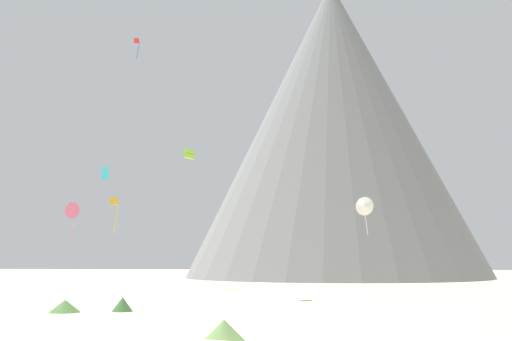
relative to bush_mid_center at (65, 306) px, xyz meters
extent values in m
cone|color=#477238|center=(0.00, 0.00, 0.00)|extent=(2.61, 2.61, 0.89)
cone|color=#668C4C|center=(14.10, -14.78, 0.10)|extent=(2.76, 2.76, 1.09)
cone|color=#386633|center=(3.80, 1.25, 0.07)|extent=(1.96, 1.96, 1.04)
cone|color=slate|center=(19.56, 86.45, 31.48)|extent=(84.42, 84.42, 63.85)
cone|color=slate|center=(28.92, 93.92, 15.64)|extent=(28.74, 28.74, 32.18)
cone|color=slate|center=(16.92, 79.92, 21.67)|extent=(43.92, 43.92, 44.23)
cone|color=white|center=(22.99, 35.56, 9.93)|extent=(2.38, 1.35, 2.37)
cylinder|color=white|center=(23.24, 35.56, 7.51)|extent=(0.35, 0.13, 2.48)
cube|color=#33BCDB|center=(0.55, 5.38, 10.29)|extent=(0.57, 0.38, 1.11)
cube|color=#8CD133|center=(-0.69, 40.27, 17.54)|extent=(1.37, 1.27, 0.85)
cube|color=#8CD133|center=(-0.69, 40.27, 18.17)|extent=(1.37, 1.27, 0.85)
cone|color=#E5668C|center=(-11.61, 27.00, 9.04)|extent=(1.97, 0.48, 1.96)
cylinder|color=pink|center=(-11.39, 27.00, 7.06)|extent=(0.32, 0.27, 1.99)
cube|color=gold|center=(-1.30, 12.71, 8.70)|extent=(0.96, 0.53, 0.87)
cylinder|color=gold|center=(-1.03, 12.71, 7.01)|extent=(0.29, 0.42, 2.62)
cube|color=red|center=(-8.94, 40.65, 34.90)|extent=(0.74, 0.64, 0.86)
cylinder|color=blue|center=(-8.69, 40.65, 33.33)|extent=(0.36, 0.38, 2.38)
camera|label=1|loc=(19.01, -42.62, 3.31)|focal=43.16mm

